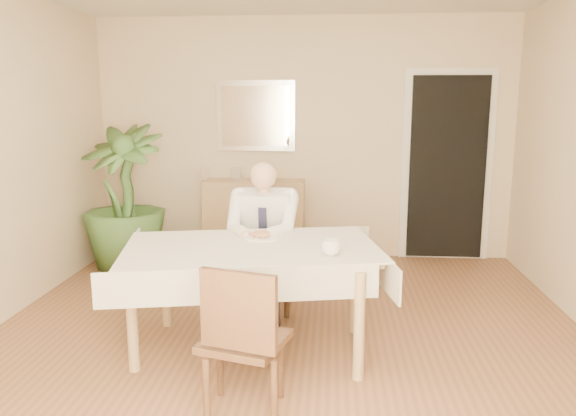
# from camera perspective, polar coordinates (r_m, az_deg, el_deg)

# --- Properties ---
(room) EXTENTS (5.00, 5.02, 2.60)m
(room) POSITION_cam_1_polar(r_m,az_deg,el_deg) (3.69, -0.43, 4.30)
(room) COLOR brown
(room) RESTS_ON ground
(window) EXTENTS (1.34, 0.04, 1.44)m
(window) POSITION_cam_1_polar(r_m,az_deg,el_deg) (1.25, -10.19, -2.19)
(window) COLOR white
(window) RESTS_ON room
(doorway) EXTENTS (0.96, 0.07, 2.10)m
(doorway) POSITION_cam_1_polar(r_m,az_deg,el_deg) (6.28, 15.85, 3.92)
(doorway) COLOR white
(doorway) RESTS_ON ground
(mirror) EXTENTS (0.86, 0.04, 0.76)m
(mirror) POSITION_cam_1_polar(r_m,az_deg,el_deg) (6.18, -3.32, 9.32)
(mirror) COLOR silver
(mirror) RESTS_ON room
(dining_table) EXTENTS (1.91, 1.35, 0.75)m
(dining_table) POSITION_cam_1_polar(r_m,az_deg,el_deg) (3.84, -3.73, -5.07)
(dining_table) COLOR tan
(dining_table) RESTS_ON ground
(chair_far) EXTENTS (0.48, 0.48, 0.93)m
(chair_far) POSITION_cam_1_polar(r_m,az_deg,el_deg) (4.73, -2.18, -3.75)
(chair_far) COLOR #3E2316
(chair_far) RESTS_ON ground
(chair_near) EXTENTS (0.52, 0.53, 0.89)m
(chair_near) POSITION_cam_1_polar(r_m,az_deg,el_deg) (3.07, -4.67, -12.76)
(chair_near) COLOR #3E2316
(chair_near) RESTS_ON ground
(seated_man) EXTENTS (0.48, 0.72, 1.24)m
(seated_man) POSITION_cam_1_polar(r_m,az_deg,el_deg) (4.41, -2.63, -2.65)
(seated_man) COLOR white
(seated_man) RESTS_ON ground
(plate) EXTENTS (0.26, 0.26, 0.02)m
(plate) POSITION_cam_1_polar(r_m,az_deg,el_deg) (4.01, -2.78, -3.00)
(plate) COLOR white
(plate) RESTS_ON dining_table
(food) EXTENTS (0.14, 0.14, 0.06)m
(food) POSITION_cam_1_polar(r_m,az_deg,el_deg) (4.01, -2.78, -2.70)
(food) COLOR #905E3D
(food) RESTS_ON dining_table
(knife) EXTENTS (0.01, 0.13, 0.01)m
(knife) POSITION_cam_1_polar(r_m,az_deg,el_deg) (3.94, -2.31, -2.98)
(knife) COLOR silver
(knife) RESTS_ON dining_table
(fork) EXTENTS (0.01, 0.13, 0.01)m
(fork) POSITION_cam_1_polar(r_m,az_deg,el_deg) (3.95, -3.47, -2.96)
(fork) COLOR silver
(fork) RESTS_ON dining_table
(coffee_mug) EXTENTS (0.14, 0.14, 0.10)m
(coffee_mug) POSITION_cam_1_polar(r_m,az_deg,el_deg) (3.59, 4.40, -4.02)
(coffee_mug) COLOR white
(coffee_mug) RESTS_ON dining_table
(sideboard) EXTENTS (1.09, 0.38, 0.87)m
(sideboard) POSITION_cam_1_polar(r_m,az_deg,el_deg) (6.17, -3.39, -1.15)
(sideboard) COLOR tan
(sideboard) RESTS_ON ground
(photo_frame_left) EXTENTS (0.10, 0.02, 0.14)m
(photo_frame_left) POSITION_cam_1_polar(r_m,az_deg,el_deg) (6.21, -8.33, 3.54)
(photo_frame_left) COLOR silver
(photo_frame_left) RESTS_ON sideboard
(photo_frame_center) EXTENTS (0.10, 0.02, 0.14)m
(photo_frame_center) POSITION_cam_1_polar(r_m,az_deg,el_deg) (6.12, -5.29, 3.51)
(photo_frame_center) COLOR silver
(photo_frame_center) RESTS_ON sideboard
(photo_frame_right) EXTENTS (0.10, 0.02, 0.14)m
(photo_frame_right) POSITION_cam_1_polar(r_m,az_deg,el_deg) (6.14, -2.59, 3.58)
(photo_frame_right) COLOR silver
(photo_frame_right) RESTS_ON sideboard
(potted_palm) EXTENTS (0.97, 0.97, 1.48)m
(potted_palm) POSITION_cam_1_polar(r_m,az_deg,el_deg) (5.97, -16.32, 1.03)
(potted_palm) COLOR #365925
(potted_palm) RESTS_ON ground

